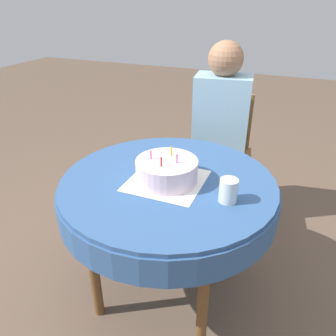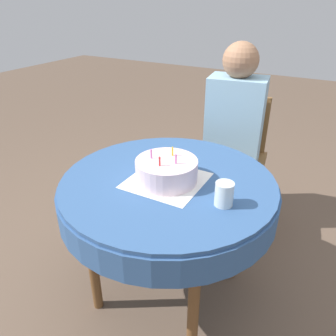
{
  "view_description": "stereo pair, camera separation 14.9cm",
  "coord_description": "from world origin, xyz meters",
  "px_view_note": "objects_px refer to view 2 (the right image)",
  "views": [
    {
      "loc": [
        0.51,
        -1.22,
        1.49
      ],
      "look_at": [
        0.0,
        -0.0,
        0.79
      ],
      "focal_mm": 35.0,
      "sensor_mm": 36.0,
      "label": 1
    },
    {
      "loc": [
        0.64,
        -1.16,
        1.49
      ],
      "look_at": [
        0.0,
        -0.0,
        0.79
      ],
      "focal_mm": 35.0,
      "sensor_mm": 36.0,
      "label": 2
    }
  ],
  "objects_px": {
    "birthday_cake": "(167,171)",
    "drinking_glass": "(224,194)",
    "chair": "(233,154)",
    "person": "(234,122)"
  },
  "relations": [
    {
      "from": "birthday_cake",
      "to": "person",
      "type": "bearing_deg",
      "value": 87.36
    },
    {
      "from": "chair",
      "to": "person",
      "type": "relative_size",
      "value": 0.7
    },
    {
      "from": "birthday_cake",
      "to": "drinking_glass",
      "type": "xyz_separation_m",
      "value": [
        0.29,
        -0.06,
        -0.0
      ]
    },
    {
      "from": "birthday_cake",
      "to": "drinking_glass",
      "type": "distance_m",
      "value": 0.3
    },
    {
      "from": "birthday_cake",
      "to": "drinking_glass",
      "type": "bearing_deg",
      "value": -11.08
    },
    {
      "from": "chair",
      "to": "person",
      "type": "xyz_separation_m",
      "value": [
        0.01,
        -0.09,
        0.27
      ]
    },
    {
      "from": "chair",
      "to": "drinking_glass",
      "type": "relative_size",
      "value": 8.62
    },
    {
      "from": "chair",
      "to": "person",
      "type": "height_order",
      "value": "person"
    },
    {
      "from": "chair",
      "to": "drinking_glass",
      "type": "height_order",
      "value": "chair"
    },
    {
      "from": "chair",
      "to": "drinking_glass",
      "type": "bearing_deg",
      "value": -82.86
    }
  ]
}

